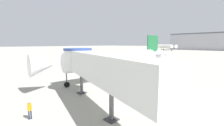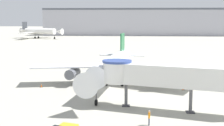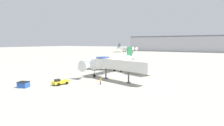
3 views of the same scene
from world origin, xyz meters
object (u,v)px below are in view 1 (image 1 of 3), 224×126
at_px(traffic_cone_starboard_wing, 178,89).
at_px(jet_bridge, 94,65).
at_px(traffic_cone_port_wing, 84,69).
at_px(main_airplane, 119,59).
at_px(ground_crew_marshaller, 30,109).
at_px(background_jet_gray_tail, 164,46).

bearing_deg(traffic_cone_starboard_wing, jet_bridge, -112.65).
bearing_deg(traffic_cone_port_wing, main_airplane, 0.79).
bearing_deg(ground_crew_marshaller, main_airplane, -154.34).
height_order(main_airplane, ground_crew_marshaller, main_airplane).
distance_m(main_airplane, background_jet_gray_tail, 141.51).
relative_size(jet_bridge, traffic_cone_port_wing, 27.37).
relative_size(traffic_cone_starboard_wing, ground_crew_marshaller, 0.43).
height_order(jet_bridge, traffic_cone_port_wing, jet_bridge).
xyz_separation_m(main_airplane, ground_crew_marshaller, (5.62, -18.88, -2.86)).
xyz_separation_m(jet_bridge, traffic_cone_starboard_wing, (4.96, 11.88, -4.38)).
xyz_separation_m(traffic_cone_starboard_wing, ground_crew_marshaller, (-6.66, -18.28, 0.66)).
distance_m(jet_bridge, traffic_cone_port_wing, 23.88).
bearing_deg(jet_bridge, ground_crew_marshaller, -88.97).
height_order(traffic_cone_starboard_wing, ground_crew_marshaller, ground_crew_marshaller).
relative_size(jet_bridge, traffic_cone_starboard_wing, 24.82).
xyz_separation_m(main_airplane, jet_bridge, (7.33, -12.48, 0.86)).
bearing_deg(traffic_cone_port_wing, ground_crew_marshaller, -45.65).
distance_m(traffic_cone_starboard_wing, background_jet_gray_tail, 147.17).
relative_size(main_airplane, traffic_cone_port_wing, 46.28).
height_order(jet_bridge, background_jet_gray_tail, background_jet_gray_tail).
distance_m(jet_bridge, traffic_cone_starboard_wing, 13.60).
relative_size(ground_crew_marshaller, background_jet_gray_tail, 0.06).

